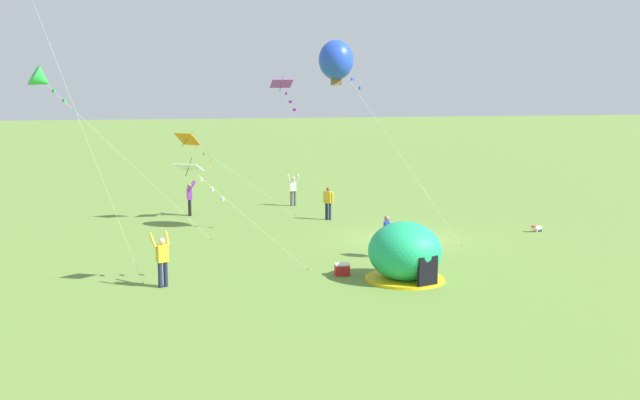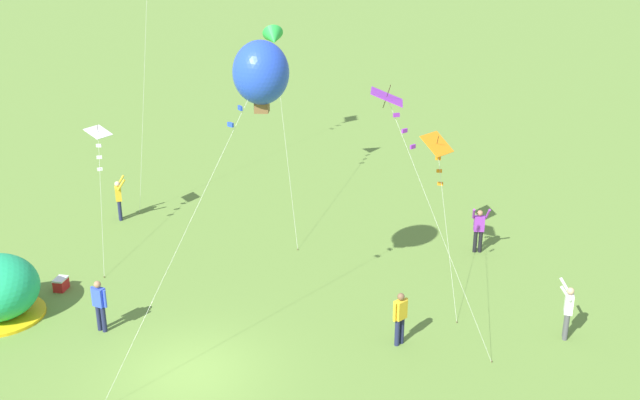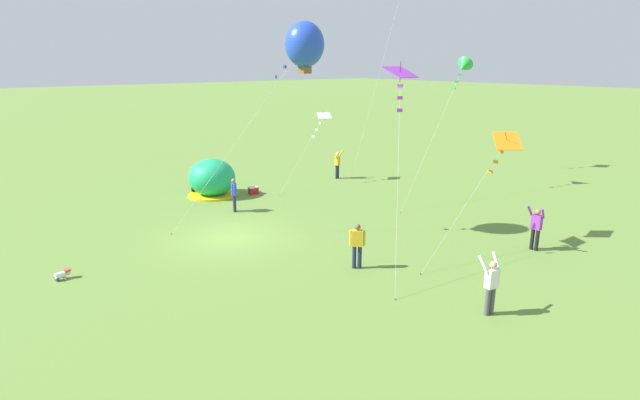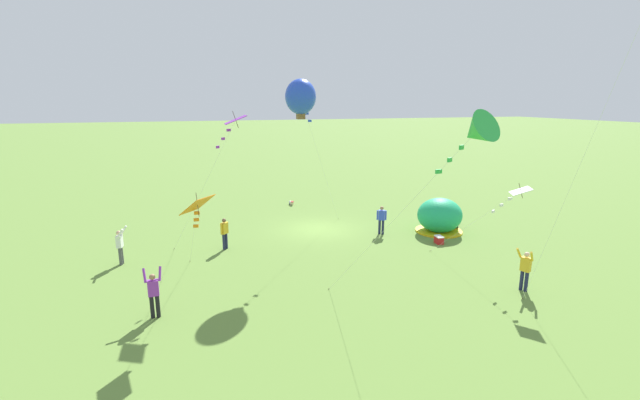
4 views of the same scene
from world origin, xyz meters
name	(u,v)px [view 2 (image 2 of 4)]	position (x,y,z in m)	size (l,w,h in m)	color
ground_plane	(191,373)	(0.00, 0.00, 0.00)	(300.00, 300.00, 0.00)	olive
cooler_box	(61,284)	(-5.65, 4.66, 0.22)	(0.42, 0.56, 0.44)	red
person_near_tent	(100,303)	(-3.30, 2.10, 0.96)	(0.55, 0.37, 1.72)	#1E2347
person_far_back	(479,228)	(9.10, 8.82, 1.00)	(0.68, 0.48, 1.89)	black
person_watching_sky	(400,316)	(5.92, 1.97, 0.96)	(0.44, 0.45, 1.72)	#1E2347
person_center_field	(568,309)	(10.99, 2.68, 1.00)	(0.54, 0.68, 1.89)	#4C4C51
person_arms_raised	(119,198)	(-5.63, 11.07, 1.00)	(0.62, 0.71, 1.89)	#1E2347
kite_orange	(437,149)	(7.36, 8.86, 4.09)	(1.33, 6.36, 4.63)	silver
kite_white	(98,139)	(-5.79, 9.91, 3.91)	(1.91, 5.02, 4.45)	silver
kite_blue	(261,73)	(1.82, 2.75, 8.04)	(4.60, 5.41, 8.95)	silver
kite_purple	(390,104)	(5.47, 4.42, 6.81)	(3.73, 3.92, 7.41)	silver
kite_green	(274,38)	(0.54, 15.22, 7.09)	(2.24, 7.36, 7.67)	silver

